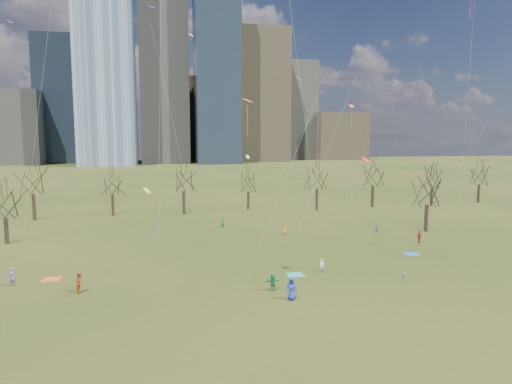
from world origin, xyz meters
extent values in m
plane|color=black|center=(0.00, 0.00, 0.00)|extent=(500.00, 500.00, 0.00)
cube|color=slate|center=(-35.00, 190.00, 59.00)|extent=(26.00, 26.00, 118.00)
cube|color=slate|center=(-8.00, 205.00, 47.50)|extent=(24.00, 24.00, 95.00)
cube|color=#384C66|center=(18.00, 195.00, 52.50)|extent=(22.00, 22.00, 105.00)
cube|color=#726347|center=(45.00, 215.00, 36.00)|extent=(28.00, 28.00, 72.00)
cube|color=#384C66|center=(-60.00, 220.00, 32.50)|extent=(25.00, 25.00, 65.00)
cube|color=slate|center=(70.00, 230.00, 29.00)|extent=(22.00, 22.00, 58.00)
cube|color=#726347|center=(5.00, 240.00, 24.00)|extent=(30.00, 30.00, 48.00)
cube|color=slate|center=(-85.00, 210.00, 18.00)|extent=(35.00, 30.00, 36.00)
cube|color=#726347|center=(95.00, 225.00, 14.00)|extent=(30.00, 28.00, 28.00)
cylinder|color=black|center=(-31.00, 39.00, 2.14)|extent=(0.55, 0.55, 4.28)
cylinder|color=black|center=(-19.00, 41.00, 1.80)|extent=(0.52, 0.52, 3.60)
cylinder|color=black|center=(-7.00, 40.00, 2.02)|extent=(0.54, 0.54, 4.05)
cylinder|color=black|center=(5.00, 43.00, 1.69)|extent=(0.51, 0.51, 3.38)
cylinder|color=black|center=(17.00, 39.00, 1.98)|extent=(0.54, 0.54, 3.96)
cylinder|color=black|center=(29.00, 41.00, 2.07)|extent=(0.54, 0.54, 4.14)
cylinder|color=black|center=(41.00, 40.00, 1.75)|extent=(0.52, 0.52, 3.51)
cylinder|color=black|center=(53.00, 42.00, 1.87)|extent=(0.53, 0.53, 3.74)
cylinder|color=black|center=(-30.00, 22.00, 1.69)|extent=(0.51, 0.51, 3.38)
cylinder|color=black|center=(26.00, 18.00, 1.91)|extent=(0.53, 0.53, 3.83)
cube|color=teal|center=(1.82, 1.90, 0.01)|extent=(1.60, 1.50, 0.03)
cube|color=#2455AC|center=(17.16, 6.83, 0.01)|extent=(1.60, 1.50, 0.03)
cube|color=#C44A27|center=(-21.13, 5.23, 0.01)|extent=(1.60, 1.50, 0.03)
imported|color=#223495|center=(-0.49, -4.65, 0.94)|extent=(1.08, 0.90, 1.88)
imported|color=silver|center=(4.48, 1.72, 0.74)|extent=(0.63, 0.51, 1.49)
imported|color=#AF4919|center=(-17.84, 0.78, 0.90)|extent=(0.76, 0.93, 1.79)
imported|color=#5A5A5E|center=(10.98, -2.36, 0.47)|extent=(0.47, 0.67, 0.94)
imported|color=#1A794C|center=(-1.46, -2.12, 0.77)|extent=(1.44, 0.51, 1.53)
imported|color=#9C54A8|center=(-24.12, 3.85, 0.86)|extent=(0.67, 0.75, 1.72)
imported|color=#2769AC|center=(18.28, 17.90, 0.52)|extent=(0.52, 0.60, 1.04)
imported|color=#A73617|center=(21.06, 11.61, 0.81)|extent=(1.02, 0.77, 1.61)
imported|color=orange|center=(5.72, 20.16, 0.80)|extent=(0.52, 0.79, 1.60)
imported|color=#176A44|center=(-2.01, 26.38, 0.71)|extent=(0.49, 0.60, 1.41)
plane|color=orange|center=(-3.72, -2.36, 16.33)|extent=(1.25, 1.26, 0.33)
cylinder|color=silver|center=(-1.50, -4.57, 8.87)|extent=(4.47, 4.44, 14.94)
cylinder|color=orange|center=(-3.72, -2.36, 14.70)|extent=(0.04, 0.04, 2.70)
plane|color=gold|center=(6.20, 15.67, 20.53)|extent=(0.91, 0.95, 0.47)
cylinder|color=silver|center=(9.18, 13.94, 10.96)|extent=(5.97, 3.47, 19.13)
plane|color=#DF184B|center=(11.62, 7.69, 10.86)|extent=(1.27, 1.23, 0.52)
cylinder|color=silver|center=(8.93, 4.44, 6.13)|extent=(5.39, 6.52, 9.47)
cylinder|color=#DF184B|center=(11.62, 7.69, 8.99)|extent=(0.04, 0.04, 3.15)
plane|color=#E8555B|center=(-26.97, 17.69, 26.19)|extent=(1.04, 1.07, 0.32)
cylinder|color=silver|center=(-23.89, 13.71, 13.80)|extent=(6.18, 7.97, 24.80)
cylinder|color=silver|center=(6.33, 14.67, 17.86)|extent=(5.88, 3.05, 32.92)
plane|color=green|center=(28.34, 21.35, 14.85)|extent=(0.97, 1.06, 0.57)
cylinder|color=silver|center=(30.85, 18.84, 8.12)|extent=(5.04, 5.04, 13.46)
plane|color=#313AD1|center=(-11.29, 16.26, 28.21)|extent=(1.28, 1.26, 0.35)
cylinder|color=silver|center=(-10.81, 12.71, 14.80)|extent=(0.98, 7.11, 26.81)
plane|color=orange|center=(17.63, 25.76, 18.01)|extent=(0.96, 0.85, 0.45)
cylinder|color=silver|center=(16.87, 21.71, 9.71)|extent=(1.54, 8.12, 16.62)
cylinder|color=orange|center=(17.63, 25.76, 16.23)|extent=(0.04, 0.04, 3.00)
plane|color=yellow|center=(-11.84, -4.62, 9.36)|extent=(0.72, 0.76, 0.38)
cylinder|color=silver|center=(-11.33, -7.58, 5.38)|extent=(1.03, 5.94, 7.97)
plane|color=#FF5D66|center=(37.46, 26.57, 34.56)|extent=(1.05, 1.05, 0.51)
cylinder|color=silver|center=(36.09, 24.20, 17.98)|extent=(2.76, 4.75, 33.16)
cylinder|color=#FF5D66|center=(37.46, 26.57, 33.11)|extent=(0.04, 0.04, 2.40)
plane|color=silver|center=(2.13, 28.35, 10.41)|extent=(0.81, 0.70, 0.47)
cylinder|color=silver|center=(2.24, 24.51, 5.91)|extent=(0.23, 7.69, 9.02)
plane|color=yellow|center=(-6.11, 28.02, 27.82)|extent=(0.98, 0.96, 0.43)
cylinder|color=silver|center=(-8.86, 25.21, 14.61)|extent=(5.53, 5.64, 26.42)
camera|label=1|loc=(-10.76, -39.53, 13.33)|focal=32.00mm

